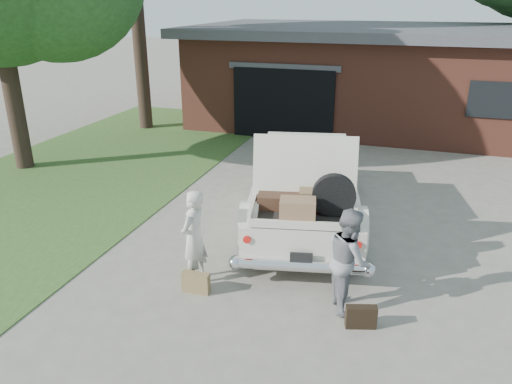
% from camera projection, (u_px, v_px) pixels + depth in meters
% --- Properties ---
extents(ground, '(90.00, 90.00, 0.00)m').
position_uv_depth(ground, '(245.00, 265.00, 8.45)').
color(ground, gray).
rests_on(ground, ground).
extents(grass_strip, '(6.00, 16.00, 0.02)m').
position_uv_depth(grass_strip, '(80.00, 175.00, 12.68)').
color(grass_strip, '#2D4C1E').
rests_on(grass_strip, ground).
extents(house, '(12.80, 7.80, 3.30)m').
position_uv_depth(house, '(376.00, 74.00, 17.72)').
color(house, brown).
rests_on(house, ground).
extents(sedan, '(3.03, 5.52, 2.14)m').
position_uv_depth(sedan, '(305.00, 185.00, 9.82)').
color(sedan, beige).
rests_on(sedan, ground).
extents(woman_left, '(0.41, 0.58, 1.53)m').
position_uv_depth(woman_left, '(194.00, 237.00, 7.73)').
color(woman_left, beige).
rests_on(woman_left, ground).
extents(woman_right, '(0.82, 0.91, 1.54)m').
position_uv_depth(woman_right, '(349.00, 259.00, 7.06)').
color(woman_right, slate).
rests_on(woman_right, ground).
extents(suitcase_left, '(0.43, 0.15, 0.33)m').
position_uv_depth(suitcase_left, '(196.00, 283.00, 7.61)').
color(suitcase_left, olive).
rests_on(suitcase_left, ground).
extents(suitcase_right, '(0.44, 0.25, 0.32)m').
position_uv_depth(suitcase_right, '(361.00, 317.00, 6.80)').
color(suitcase_right, black).
rests_on(suitcase_right, ground).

